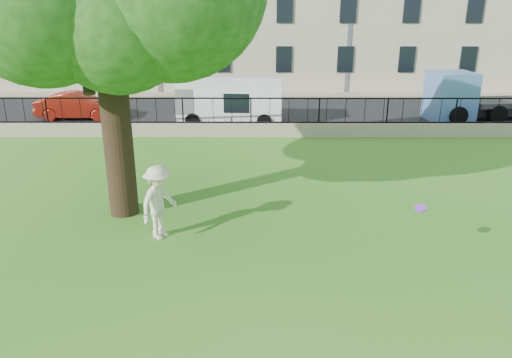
{
  "coord_description": "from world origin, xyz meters",
  "views": [
    {
      "loc": [
        0.32,
        -9.61,
        5.76
      ],
      "look_at": [
        0.26,
        3.5,
        1.02
      ],
      "focal_mm": 35.0,
      "sensor_mm": 36.0,
      "label": 1
    }
  ],
  "objects_px": {
    "blue_truck": "(485,96)",
    "white_van": "(230,102)",
    "frisbee": "(421,208)",
    "red_sedan": "(78,106)",
    "man": "(159,202)"
  },
  "relations": [
    {
      "from": "white_van",
      "to": "blue_truck",
      "type": "bearing_deg",
      "value": 7.85
    },
    {
      "from": "man",
      "to": "white_van",
      "type": "relative_size",
      "value": 0.39
    },
    {
      "from": "man",
      "to": "blue_truck",
      "type": "bearing_deg",
      "value": -18.4
    },
    {
      "from": "frisbee",
      "to": "blue_truck",
      "type": "relative_size",
      "value": 0.05
    },
    {
      "from": "man",
      "to": "frisbee",
      "type": "relative_size",
      "value": 7.14
    },
    {
      "from": "frisbee",
      "to": "red_sedan",
      "type": "height_order",
      "value": "frisbee"
    },
    {
      "from": "frisbee",
      "to": "white_van",
      "type": "xyz_separation_m",
      "value": [
        -5.04,
        13.61,
        -0.26
      ]
    },
    {
      "from": "man",
      "to": "red_sedan",
      "type": "xyz_separation_m",
      "value": [
        -6.67,
        13.46,
        -0.3
      ]
    },
    {
      "from": "white_van",
      "to": "man",
      "type": "bearing_deg",
      "value": -91.81
    },
    {
      "from": "frisbee",
      "to": "blue_truck",
      "type": "distance_m",
      "value": 16.53
    },
    {
      "from": "man",
      "to": "blue_truck",
      "type": "xyz_separation_m",
      "value": [
        13.9,
        13.46,
        0.24
      ]
    },
    {
      "from": "frisbee",
      "to": "red_sedan",
      "type": "relative_size",
      "value": 0.07
    },
    {
      "from": "blue_truck",
      "to": "white_van",
      "type": "bearing_deg",
      "value": 176.61
    },
    {
      "from": "frisbee",
      "to": "blue_truck",
      "type": "bearing_deg",
      "value": 62.11
    },
    {
      "from": "red_sedan",
      "to": "blue_truck",
      "type": "relative_size",
      "value": 0.71
    }
  ]
}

